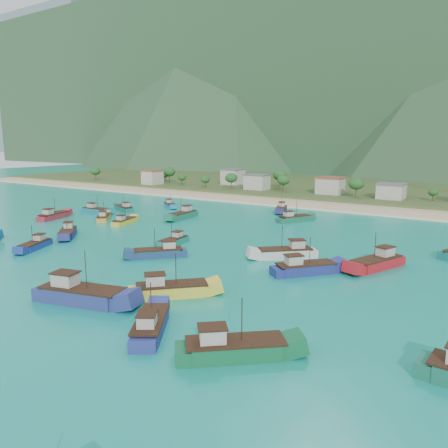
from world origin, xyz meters
The scene contains 27 objects.
ground centered at (0.00, 0.00, 0.00)m, with size 600.00×600.00×0.00m, color #0C8477.
beach centered at (0.00, 79.00, 0.00)m, with size 400.00×18.00×1.20m, color beige.
land centered at (0.00, 140.00, 0.00)m, with size 400.00×110.00×2.40m, color #385123.
surf_line centered at (0.00, 69.50, 0.00)m, with size 400.00×2.50×0.08m, color white.
mountains centered at (-18.31, 403.81, 106.83)m, with size 1520.00×440.00×260.00m.
village centered at (7.27, 103.59, 4.67)m, with size 205.00×32.00×7.14m.
vegetation centered at (-10.02, 103.00, 5.09)m, with size 273.36×25.90×8.56m.
boat_0 centered at (-48.17, 32.57, 0.68)m, with size 10.37×6.79×5.93m.
boat_2 centered at (35.36, -31.97, 0.89)m, with size 11.37×10.50×7.07m.
boat_3 centered at (-40.32, 46.67, 0.58)m, with size 8.84×7.61×5.35m.
boat_4 centered at (-30.36, -3.11, 0.75)m, with size 9.77×9.72×6.29m.
boat_5 centered at (-3.51, 4.59, 0.59)m, with size 3.66×9.38×5.40m.
boat_6 centered at (7.16, 45.41, 0.74)m, with size 7.80×10.77×6.24m.
boat_8 centered at (22.47, 8.17, 0.88)m, with size 11.09×10.55×6.99m.
boat_9 centered at (-3.41, 58.86, 0.70)m, with size 6.37×10.56×6.00m.
boat_11 centered at (29.77, 0.25, 0.86)m, with size 10.19×11.04×6.87m.
boat_13 centered at (-40.24, 16.90, 0.65)m, with size 8.42×9.24×5.72m.
boat_14 centered at (17.52, -21.29, 0.88)m, with size 10.79×10.86×6.98m.
boat_16 centered at (-25.92, -14.79, 0.63)m, with size 6.54×9.79×5.61m.
boat_17 centered at (-52.01, 24.04, 0.74)m, with size 10.65×3.46×6.24m.
boat_18 centered at (23.72, -32.21, 0.78)m, with size 8.62×10.91×6.45m.
boat_19 centered at (1.09, -5.26, 0.75)m, with size 9.56×9.92×6.29m.
boat_20 centered at (8.58, -30.31, 1.09)m, with size 14.42×7.39×8.18m.
boat_21 centered at (-22.77, 31.92, 0.89)m, with size 4.56×12.19×7.05m.
boat_24 centered at (39.46, 10.65, 0.92)m, with size 7.81×12.70×7.22m.
boat_26 centered at (-30.64, 15.76, 0.62)m, with size 5.24×9.81×5.56m.
boat_27 centered at (-54.20, 9.90, 0.80)m, with size 6.16×11.56×6.55m.
Camera 1 is at (58.37, -68.54, 22.83)m, focal length 35.00 mm.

